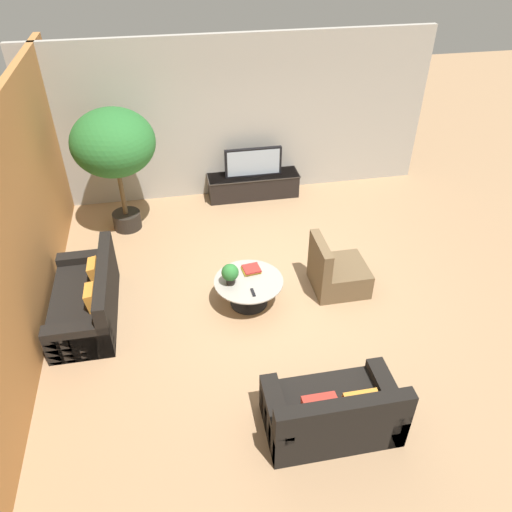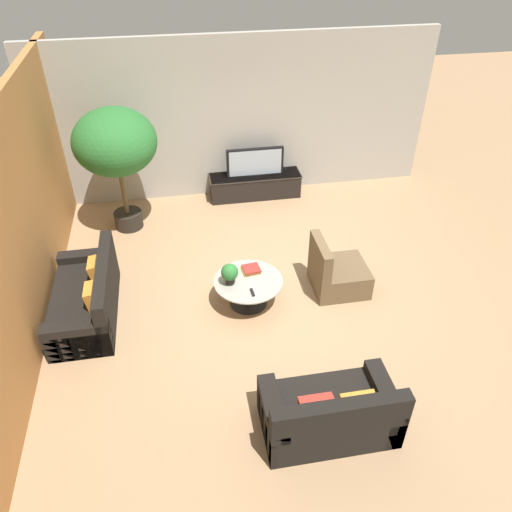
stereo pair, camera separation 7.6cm
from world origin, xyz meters
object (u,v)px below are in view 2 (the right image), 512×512
object	(u,v)px
coffee_table	(248,287)
couch_near_entry	(330,414)
potted_palm_tall	(115,145)
potted_plant_tabletop	(230,273)
couch_by_wall	(87,299)
media_console	(255,185)
armchair_wicker	(336,274)
television	(255,162)

from	to	relation	value
coffee_table	couch_near_entry	bearing A→B (deg)	-76.75
coffee_table	couch_near_entry	size ratio (longest dim) A/B	0.68
potted_palm_tall	potted_plant_tabletop	xyz separation A→B (m)	(1.53, -2.44, -0.97)
couch_by_wall	couch_near_entry	distance (m)	3.73
media_console	coffee_table	bearing A→B (deg)	-101.66
media_console	coffee_table	size ratio (longest dim) A/B	1.78
potted_plant_tabletop	armchair_wicker	bearing A→B (deg)	4.50
television	armchair_wicker	size ratio (longest dim) A/B	1.28
television	coffee_table	distance (m)	3.22
media_console	potted_palm_tall	bearing A→B (deg)	-163.86
media_console	potted_plant_tabletop	size ratio (longest dim) A/B	5.47
couch_near_entry	potted_plant_tabletop	bearing A→B (deg)	-70.47
couch_by_wall	armchair_wicker	bearing A→B (deg)	89.31
couch_near_entry	potted_palm_tall	bearing A→B (deg)	-63.62
coffee_table	potted_plant_tabletop	bearing A→B (deg)	-175.99
television	coffee_table	size ratio (longest dim) A/B	1.10
potted_palm_tall	armchair_wicker	bearing A→B (deg)	-36.17
potted_palm_tall	potted_plant_tabletop	world-z (taller)	potted_palm_tall
potted_plant_tabletop	television	bearing A→B (deg)	73.83
couch_by_wall	potted_plant_tabletop	world-z (taller)	couch_by_wall
coffee_table	couch_by_wall	distance (m)	2.29
media_console	couch_near_entry	xyz separation A→B (m)	(-0.11, -5.41, 0.05)
potted_palm_tall	potted_plant_tabletop	bearing A→B (deg)	-57.91
television	couch_near_entry	distance (m)	5.43
media_console	armchair_wicker	world-z (taller)	armchair_wicker
armchair_wicker	potted_palm_tall	world-z (taller)	potted_palm_tall
media_console	potted_plant_tabletop	world-z (taller)	potted_plant_tabletop
coffee_table	couch_by_wall	bearing A→B (deg)	176.15
media_console	couch_by_wall	distance (m)	4.17
couch_by_wall	armchair_wicker	world-z (taller)	armchair_wicker
television	coffee_table	xyz separation A→B (m)	(-0.65, -3.12, -0.44)
television	couch_near_entry	size ratio (longest dim) A/B	0.75
coffee_table	potted_palm_tall	world-z (taller)	potted_palm_tall
television	coffee_table	bearing A→B (deg)	-101.67
coffee_table	potted_plant_tabletop	xyz separation A→B (m)	(-0.27, -0.02, 0.32)
couch_near_entry	armchair_wicker	world-z (taller)	armchair_wicker
media_console	potted_plant_tabletop	xyz separation A→B (m)	(-0.91, -3.14, 0.37)
coffee_table	potted_palm_tall	xyz separation A→B (m)	(-1.79, 2.42, 1.29)
couch_by_wall	armchair_wicker	size ratio (longest dim) A/B	2.06
couch_near_entry	potted_palm_tall	world-z (taller)	potted_palm_tall
armchair_wicker	potted_palm_tall	distance (m)	4.13
armchair_wicker	media_console	bearing A→B (deg)	13.42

